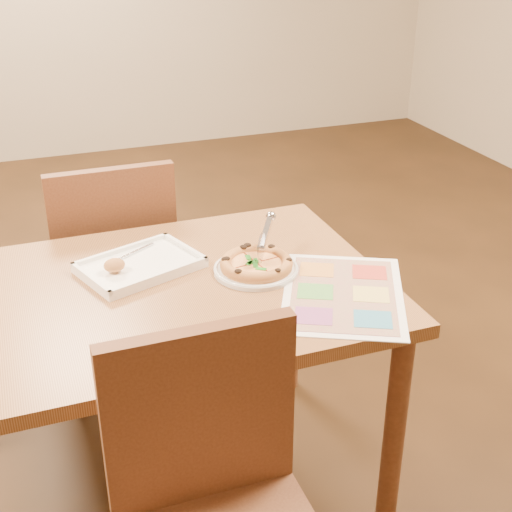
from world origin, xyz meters
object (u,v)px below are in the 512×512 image
object	(u,v)px
chair_near	(215,486)
appetizer_tray	(138,266)
pizza_cutter	(265,237)
menu	(343,294)
chair_far	(113,251)
pizza	(256,264)
plate	(256,270)
dining_table	(149,318)

from	to	relation	value
chair_near	appetizer_tray	bearing A→B (deg)	89.71
pizza_cutter	menu	size ratio (longest dim) A/B	0.33
chair_near	menu	distance (m)	0.65
chair_near	pizza_cutter	world-z (taller)	chair_near
appetizer_tray	chair_far	bearing A→B (deg)	90.44
pizza	chair_near	bearing A→B (deg)	-117.69
chair_far	plate	size ratio (longest dim) A/B	1.95
pizza	appetizer_tray	xyz separation A→B (m)	(-0.31, 0.12, -0.01)
plate	menu	bearing A→B (deg)	-49.57
dining_table	appetizer_tray	xyz separation A→B (m)	(0.00, 0.13, 0.10)
chair_near	pizza	world-z (taller)	chair_near
pizza_cutter	chair_near	bearing A→B (deg)	-174.99
dining_table	chair_near	world-z (taller)	chair_near
appetizer_tray	pizza	bearing A→B (deg)	-21.62
dining_table	plate	world-z (taller)	plate
pizza_cutter	appetizer_tray	xyz separation A→B (m)	(-0.35, 0.09, -0.07)
chair_far	plate	bearing A→B (deg)	117.84
pizza	appetizer_tray	world-z (taller)	appetizer_tray
chair_far	plate	distance (m)	0.70
plate	appetizer_tray	world-z (taller)	appetizer_tray
chair_near	chair_far	world-z (taller)	same
dining_table	chair_far	xyz separation A→B (m)	(-0.00, 0.60, -0.07)
chair_far	pizza_cutter	xyz separation A→B (m)	(0.36, -0.56, 0.24)
chair_near	pizza_cutter	size ratio (longest dim) A/B	3.21
pizza_cutter	menu	bearing A→B (deg)	-116.68
dining_table	pizza_cutter	world-z (taller)	pizza_cutter
dining_table	plate	size ratio (longest dim) A/B	5.39
chair_near	pizza_cutter	distance (m)	0.77
chair_near	menu	bearing A→B (deg)	39.21
pizza	pizza_cutter	distance (m)	0.08
pizza	appetizer_tray	distance (m)	0.34
plate	menu	distance (m)	0.27
plate	dining_table	bearing A→B (deg)	-179.52
plate	pizza_cutter	xyz separation A→B (m)	(0.04, 0.04, 0.08)
dining_table	appetizer_tray	distance (m)	0.16
menu	appetizer_tray	bearing A→B (deg)	145.82
dining_table	chair_near	size ratio (longest dim) A/B	2.77
plate	pizza	world-z (taller)	pizza
pizza	pizza_cutter	world-z (taller)	pizza_cutter
pizza_cutter	menu	world-z (taller)	pizza_cutter
chair_far	pizza	distance (m)	0.70
appetizer_tray	plate	bearing A→B (deg)	-22.00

